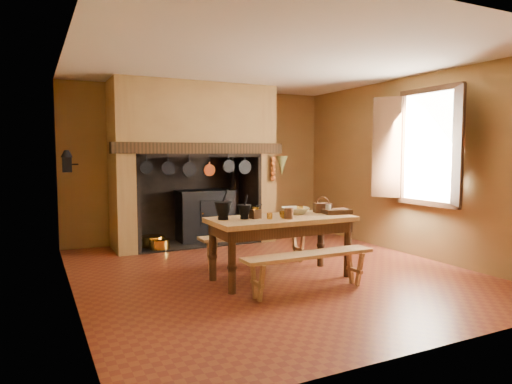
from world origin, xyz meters
TOP-DOWN VIEW (x-y plane):
  - floor at (0.00, 0.00)m, footprint 5.50×5.50m
  - ceiling at (0.00, 0.00)m, footprint 5.50×5.50m
  - back_wall at (0.00, 2.75)m, footprint 5.00×0.02m
  - wall_left at (-2.50, 0.00)m, footprint 0.02×5.50m
  - wall_right at (2.50, 0.00)m, footprint 0.02×5.50m
  - wall_front at (0.00, -2.75)m, footprint 5.00×0.02m
  - chimney_breast at (-0.30, 2.31)m, footprint 2.95×0.96m
  - iron_range at (-0.04, 2.45)m, footprint 1.12×0.55m
  - hearth_pans at (-1.05, 2.22)m, footprint 0.51×0.62m
  - hanging_pans at (-0.34, 1.81)m, footprint 1.92×0.29m
  - onion_string at (1.00, 1.79)m, footprint 0.12×0.10m
  - herb_bunch at (1.18, 1.79)m, footprint 0.20×0.20m
  - window at (2.35, -0.40)m, footprint 0.39×1.75m
  - wall_coffee_mill at (-2.42, 1.55)m, footprint 0.23×0.16m
  - work_table at (-0.04, -0.35)m, footprint 1.84×0.82m
  - bench_front at (-0.04, -1.00)m, footprint 1.64×0.29m
  - bench_back at (-0.04, 0.34)m, footprint 1.68×0.29m
  - mortar_large at (-0.79, -0.23)m, footprint 0.22×0.22m
  - mortar_small at (-0.53, -0.30)m, footprint 0.18×0.18m
  - coffee_grinder at (-0.40, -0.33)m, footprint 0.16×0.13m
  - brass_mug_a at (-0.26, -0.44)m, footprint 0.09×0.09m
  - brass_mug_b at (0.38, -0.11)m, footprint 0.11×0.11m
  - mixing_bowl at (0.28, -0.17)m, footprint 0.43×0.43m
  - stoneware_crock at (-0.04, -0.54)m, footprint 0.11×0.11m
  - glass_jar at (0.66, -0.39)m, footprint 0.09×0.09m
  - wicker_basket at (0.68, -0.22)m, footprint 0.27×0.23m
  - wooden_tray at (0.78, -0.40)m, footprint 0.39×0.31m
  - brass_cup at (-0.07, -0.47)m, footprint 0.13×0.13m

SIDE VIEW (x-z plane):
  - floor at x=0.00m, z-range 0.00..0.00m
  - hearth_pans at x=-1.05m, z-range -0.01..0.19m
  - bench_front at x=-0.04m, z-range 0.11..0.58m
  - bench_back at x=-0.04m, z-range 0.12..0.59m
  - iron_range at x=-0.04m, z-range -0.32..1.28m
  - work_table at x=-0.04m, z-range 0.27..1.07m
  - wooden_tray at x=0.78m, z-range 0.80..0.86m
  - brass_mug_a at x=-0.26m, z-range 0.80..0.88m
  - mixing_bowl at x=0.28m, z-range 0.80..0.89m
  - brass_cup at x=-0.07m, z-range 0.80..0.89m
  - brass_mug_b at x=0.38m, z-range 0.80..0.89m
  - glass_jar at x=0.66m, z-range 0.80..0.93m
  - coffee_grinder at x=-0.40m, z-range 0.78..0.95m
  - stoneware_crock at x=-0.04m, z-range 0.80..0.93m
  - wicker_basket at x=0.68m, z-range 0.76..0.98m
  - mortar_small at x=-0.53m, z-range 0.75..1.05m
  - mortar_large at x=-0.79m, z-range 0.73..1.11m
  - onion_string at x=1.00m, z-range 1.10..1.56m
  - hanging_pans at x=-0.34m, z-range 1.23..1.50m
  - herb_bunch at x=1.18m, z-range 1.21..1.56m
  - back_wall at x=0.00m, z-range 0.00..2.80m
  - wall_left at x=-2.50m, z-range 0.00..2.80m
  - wall_right at x=2.50m, z-range 0.00..2.80m
  - wall_front at x=0.00m, z-range 0.00..2.80m
  - wall_coffee_mill at x=-2.42m, z-range 1.36..1.67m
  - window at x=2.35m, z-range 0.82..2.58m
  - chimney_breast at x=-0.30m, z-range 0.41..3.21m
  - ceiling at x=0.00m, z-range 2.80..2.80m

